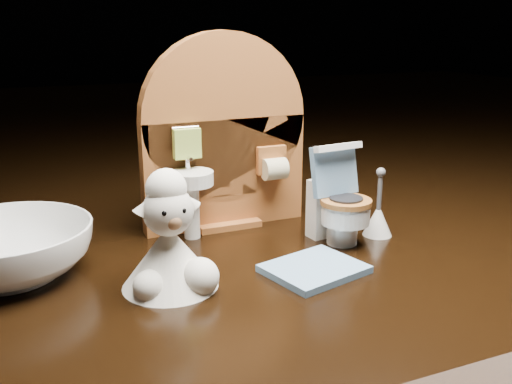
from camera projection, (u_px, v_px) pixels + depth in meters
backdrop_panel at (223, 144)px, 0.44m from camera, size 0.13×0.05×0.15m
toy_toilet at (338, 206)px, 0.42m from camera, size 0.04×0.05×0.07m
bath_mat at (314, 269)px, 0.37m from camera, size 0.07×0.06×0.00m
toilet_brush at (378, 218)px, 0.43m from camera, size 0.02×0.02×0.05m
plush_lamb at (170, 247)px, 0.34m from camera, size 0.06×0.06×0.08m
ceramic_bowl at (8, 251)px, 0.36m from camera, size 0.13×0.13×0.03m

